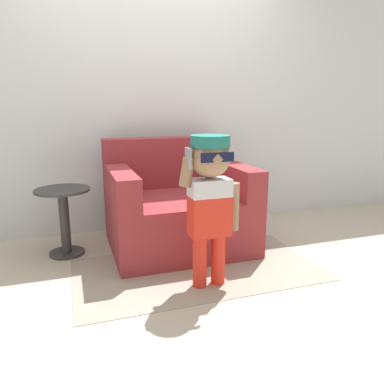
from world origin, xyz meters
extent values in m
plane|color=#BCB29E|center=(0.00, 0.00, 0.00)|extent=(10.00, 10.00, 0.00)
cube|color=silver|center=(0.00, 0.66, 1.30)|extent=(10.00, 0.05, 2.60)
cube|color=maroon|center=(0.08, 0.01, 0.23)|extent=(1.14, 0.98, 0.46)
cube|color=maroon|center=(0.08, 0.40, 0.68)|extent=(1.14, 0.20, 0.45)
cube|color=maroon|center=(-0.40, -0.09, 0.58)|extent=(0.17, 0.77, 0.25)
cube|color=maroon|center=(0.57, -0.09, 0.58)|extent=(0.17, 0.77, 0.25)
cylinder|color=red|center=(0.01, -0.74, 0.18)|extent=(0.09, 0.09, 0.36)
cylinder|color=red|center=(0.14, -0.74, 0.18)|extent=(0.09, 0.09, 0.36)
cube|color=red|center=(0.07, -0.74, 0.49)|extent=(0.27, 0.15, 0.27)
cube|color=silver|center=(0.07, -0.74, 0.68)|extent=(0.27, 0.15, 0.11)
sphere|color=#997051|center=(0.07, -0.74, 0.88)|extent=(0.27, 0.27, 0.27)
cylinder|color=#1E7066|center=(0.07, -0.74, 0.98)|extent=(0.25, 0.25, 0.07)
cube|color=#1E7066|center=(0.07, -0.62, 0.95)|extent=(0.15, 0.12, 0.01)
cube|color=#0F1433|center=(0.07, -0.86, 0.89)|extent=(0.21, 0.01, 0.06)
cylinder|color=#997051|center=(0.25, -0.74, 0.54)|extent=(0.08, 0.08, 0.32)
cylinder|color=#997051|center=(-0.08, -0.74, 0.79)|extent=(0.11, 0.08, 0.19)
cube|color=gray|center=(-0.08, -0.76, 0.88)|extent=(0.02, 0.07, 0.13)
cylinder|color=#333333|center=(-0.84, 0.14, 0.01)|extent=(0.28, 0.28, 0.02)
cylinder|color=#333333|center=(-0.84, 0.14, 0.27)|extent=(0.08, 0.08, 0.53)
cylinder|color=#333333|center=(-0.84, 0.14, 0.54)|extent=(0.43, 0.43, 0.02)
cube|color=#9E9384|center=(0.08, -0.48, 0.00)|extent=(1.79, 0.97, 0.01)
camera|label=1|loc=(-0.78, -2.92, 1.21)|focal=35.00mm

